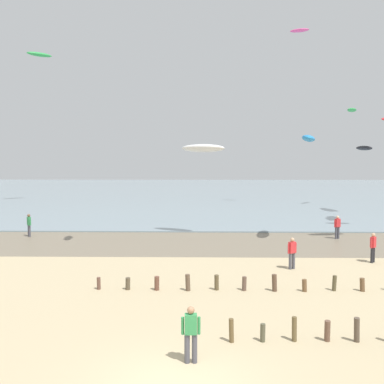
% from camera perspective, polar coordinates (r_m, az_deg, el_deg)
% --- Properties ---
extents(wet_sand_strip, '(120.00, 8.31, 0.01)m').
position_cam_1_polar(wet_sand_strip, '(30.51, -0.29, -6.68)').
color(wet_sand_strip, '#7A6D59').
rests_on(wet_sand_strip, ground).
extents(sea, '(160.00, 70.00, 0.10)m').
position_cam_1_polar(sea, '(69.30, 0.44, -0.11)').
color(sea, '#7F939E').
rests_on(sea, ground).
extents(groyne_mid, '(20.07, 0.36, 0.78)m').
position_cam_1_polar(groyne_mid, '(20.81, 15.13, -11.47)').
color(groyne_mid, brown).
rests_on(groyne_mid, ground).
extents(person_by_waterline, '(0.57, 0.24, 1.71)m').
position_cam_1_polar(person_by_waterline, '(13.50, -0.16, -17.84)').
color(person_by_waterline, '#4C4C56').
rests_on(person_by_waterline, ground).
extents(person_left_flank, '(0.52, 0.36, 1.71)m').
position_cam_1_polar(person_left_flank, '(24.23, 12.90, -7.65)').
color(person_left_flank, '#4C4C56').
rests_on(person_left_flank, ground).
extents(person_right_flank, '(0.39, 0.48, 1.71)m').
position_cam_1_polar(person_right_flank, '(34.95, -20.46, -3.98)').
color(person_right_flank, '#4C4C56').
rests_on(person_right_flank, ground).
extents(person_far_down_beach, '(0.41, 0.44, 1.71)m').
position_cam_1_polar(person_far_down_beach, '(27.04, 22.50, -6.59)').
color(person_far_down_beach, '#232328').
rests_on(person_far_down_beach, ground).
extents(person_trailing_behind, '(0.53, 0.35, 1.71)m').
position_cam_1_polar(person_trailing_behind, '(33.61, 18.41, -4.27)').
color(person_trailing_behind, '#4C4C56').
rests_on(person_trailing_behind, ground).
extents(kite_aloft_3, '(1.43, 2.82, 0.61)m').
position_cam_1_polar(kite_aloft_3, '(48.08, 21.49, 5.34)').
color(kite_aloft_3, black).
extents(kite_aloft_4, '(2.93, 2.79, 0.57)m').
position_cam_1_polar(kite_aloft_4, '(57.47, -19.26, 16.55)').
color(kite_aloft_4, green).
extents(kite_aloft_6, '(3.63, 2.50, 0.82)m').
position_cam_1_polar(kite_aloft_6, '(32.47, 1.43, 5.72)').
color(kite_aloft_6, white).
extents(kite_aloft_11, '(2.23, 1.42, 0.44)m').
position_cam_1_polar(kite_aloft_11, '(53.55, 13.83, 19.75)').
color(kite_aloft_11, '#E54C99').
extents(kite_aloft_12, '(1.99, 2.22, 0.58)m').
position_cam_1_polar(kite_aloft_12, '(53.44, 20.10, 10.00)').
color(kite_aloft_12, green).
extents(kite_aloft_13, '(1.57, 2.94, 0.62)m').
position_cam_1_polar(kite_aloft_13, '(31.44, 14.92, 6.76)').
color(kite_aloft_13, '#2384D1').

